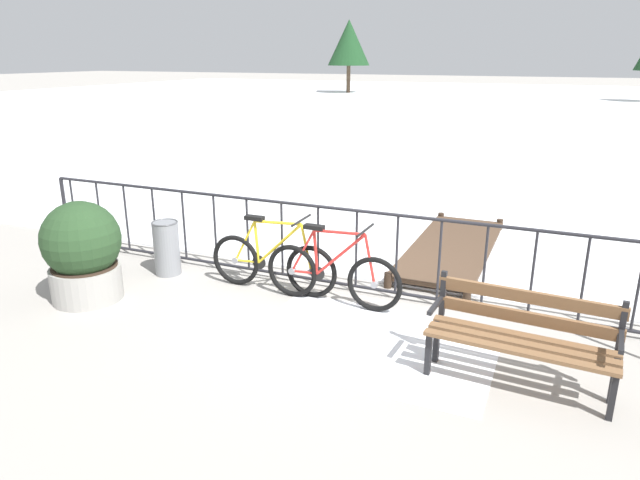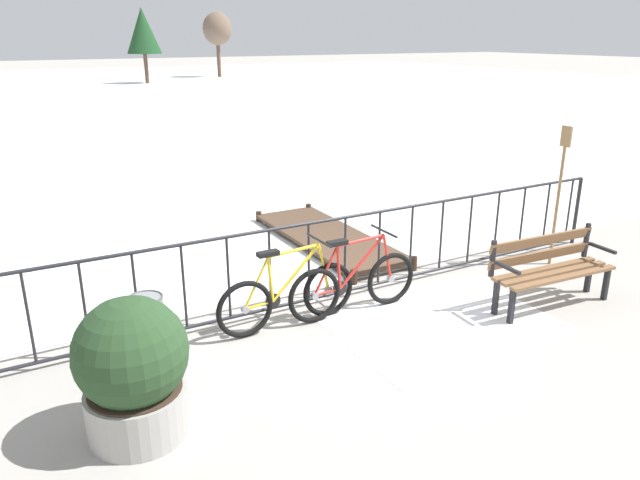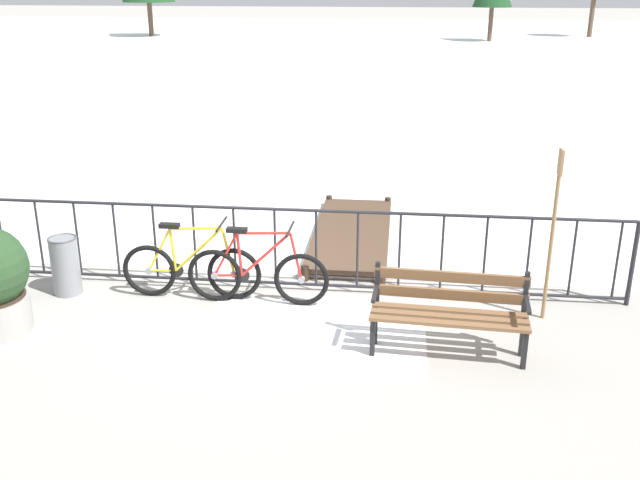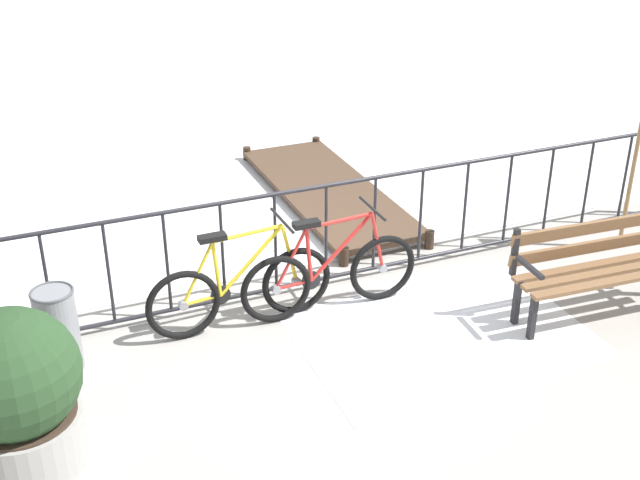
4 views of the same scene
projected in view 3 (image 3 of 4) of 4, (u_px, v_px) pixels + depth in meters
ground_plane at (256, 288)px, 9.11m from camera, size 160.00×160.00×0.00m
frozen_pond at (368, 53)px, 35.57m from camera, size 80.00×56.00×0.03m
snow_patch at (312, 335)px, 7.90m from camera, size 2.49×1.76×0.01m
railing_fence at (255, 246)px, 8.92m from camera, size 9.06×0.06×1.07m
bicycle_near_railing at (257, 275)px, 8.57m from camera, size 1.71×0.52×0.97m
bicycle_second at (191, 269)px, 8.72m from camera, size 1.71×0.52×0.97m
park_bench at (449, 307)px, 7.42m from camera, size 1.63×0.58×0.89m
trash_bin at (65, 265)px, 8.84m from camera, size 0.35×0.35×0.73m
oar_upright at (553, 224)px, 7.92m from camera, size 0.04×0.16×1.98m
wooden_dock at (352, 233)px, 10.69m from camera, size 1.10×3.22×0.20m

